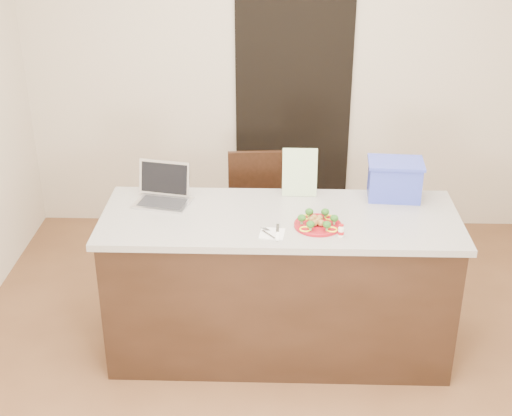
{
  "coord_description": "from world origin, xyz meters",
  "views": [
    {
      "loc": [
        -0.03,
        -3.4,
        2.75
      ],
      "look_at": [
        -0.14,
        0.2,
        0.99
      ],
      "focal_mm": 50.0,
      "sensor_mm": 36.0,
      "label": 1
    }
  ],
  "objects_px": {
    "plate": "(318,225)",
    "blue_box": "(395,179)",
    "yogurt_bottle": "(341,231)",
    "island": "(279,284)",
    "laptop": "(163,191)",
    "napkin": "(272,234)",
    "chair": "(257,210)"
  },
  "relations": [
    {
      "from": "island",
      "to": "napkin",
      "type": "bearing_deg",
      "value": -101.36
    },
    {
      "from": "yogurt_bottle",
      "to": "island",
      "type": "bearing_deg",
      "value": 144.17
    },
    {
      "from": "island",
      "to": "plate",
      "type": "distance_m",
      "value": 0.53
    },
    {
      "from": "laptop",
      "to": "plate",
      "type": "bearing_deg",
      "value": -7.33
    },
    {
      "from": "plate",
      "to": "chair",
      "type": "xyz_separation_m",
      "value": [
        -0.37,
        0.98,
        -0.4
      ]
    },
    {
      "from": "plate",
      "to": "blue_box",
      "type": "relative_size",
      "value": 0.77
    },
    {
      "from": "island",
      "to": "chair",
      "type": "distance_m",
      "value": 0.88
    },
    {
      "from": "blue_box",
      "to": "yogurt_bottle",
      "type": "bearing_deg",
      "value": -120.72
    },
    {
      "from": "plate",
      "to": "yogurt_bottle",
      "type": "relative_size",
      "value": 3.68
    },
    {
      "from": "yogurt_bottle",
      "to": "laptop",
      "type": "relative_size",
      "value": 0.2
    },
    {
      "from": "island",
      "to": "blue_box",
      "type": "relative_size",
      "value": 6.04
    },
    {
      "from": "plate",
      "to": "yogurt_bottle",
      "type": "height_order",
      "value": "yogurt_bottle"
    },
    {
      "from": "napkin",
      "to": "yogurt_bottle",
      "type": "distance_m",
      "value": 0.37
    },
    {
      "from": "island",
      "to": "laptop",
      "type": "relative_size",
      "value": 5.8
    },
    {
      "from": "napkin",
      "to": "blue_box",
      "type": "height_order",
      "value": "blue_box"
    },
    {
      "from": "napkin",
      "to": "chair",
      "type": "bearing_deg",
      "value": 95.95
    },
    {
      "from": "chair",
      "to": "napkin",
      "type": "bearing_deg",
      "value": -88.66
    },
    {
      "from": "plate",
      "to": "chair",
      "type": "relative_size",
      "value": 0.28
    },
    {
      "from": "yogurt_bottle",
      "to": "laptop",
      "type": "bearing_deg",
      "value": 157.31
    },
    {
      "from": "yogurt_bottle",
      "to": "blue_box",
      "type": "bearing_deg",
      "value": 55.35
    },
    {
      "from": "blue_box",
      "to": "chair",
      "type": "relative_size",
      "value": 0.36
    },
    {
      "from": "yogurt_bottle",
      "to": "laptop",
      "type": "xyz_separation_m",
      "value": [
        -1.03,
        0.43,
        0.03
      ]
    },
    {
      "from": "plate",
      "to": "chair",
      "type": "distance_m",
      "value": 1.12
    },
    {
      "from": "island",
      "to": "laptop",
      "type": "xyz_separation_m",
      "value": [
        -0.7,
        0.19,
        0.52
      ]
    },
    {
      "from": "chair",
      "to": "laptop",
      "type": "bearing_deg",
      "value": -133.59
    },
    {
      "from": "island",
      "to": "blue_box",
      "type": "distance_m",
      "value": 0.94
    },
    {
      "from": "plate",
      "to": "blue_box",
      "type": "xyz_separation_m",
      "value": [
        0.47,
        0.4,
        0.11
      ]
    },
    {
      "from": "napkin",
      "to": "laptop",
      "type": "height_order",
      "value": "laptop"
    },
    {
      "from": "blue_box",
      "to": "island",
      "type": "bearing_deg",
      "value": -154.08
    },
    {
      "from": "island",
      "to": "laptop",
      "type": "distance_m",
      "value": 0.89
    },
    {
      "from": "plate",
      "to": "napkin",
      "type": "relative_size",
      "value": 1.99
    },
    {
      "from": "napkin",
      "to": "yogurt_bottle",
      "type": "xyz_separation_m",
      "value": [
        0.37,
        -0.02,
        0.03
      ]
    }
  ]
}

